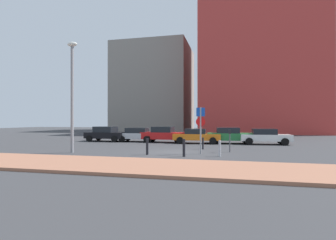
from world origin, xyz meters
The scene contains 17 objects.
ground_plane centered at (0.00, 0.00, 0.00)m, with size 120.00×120.00×0.00m, color #38383A.
sidewalk_brick centered at (0.00, -5.95, 0.07)m, with size 40.00×4.18×0.14m, color #9E664C.
parked_car_black centered at (-8.74, 7.71, 0.79)m, with size 4.25×2.19×1.53m.
parked_car_silver centered at (-5.38, 8.01, 0.74)m, with size 4.13×2.25×1.41m.
parked_car_red centered at (-2.54, 7.86, 0.78)m, with size 4.68×2.20×1.54m.
parked_car_orange centered at (0.73, 7.42, 0.71)m, with size 4.45×2.10×1.37m.
parked_car_green centered at (3.75, 7.93, 0.78)m, with size 4.36×2.31×1.49m.
parked_car_white centered at (6.85, 7.71, 0.73)m, with size 4.42×2.05×1.40m.
parking_sign_post centered at (1.95, -0.46, 1.89)m, with size 0.60×0.10×3.00m.
parking_meter centered at (3.77, 0.90, 0.98)m, with size 0.18×0.14×1.53m.
street_lamp centered at (-6.41, -1.83, 4.31)m, with size 0.70×0.36×7.36m.
traffic_bollard_near centered at (1.12, -1.94, 0.52)m, with size 0.16×0.16×1.05m, color black.
traffic_bollard_mid centered at (-1.27, -1.60, 0.51)m, with size 0.16×0.16×1.03m, color black.
traffic_bollard_far centered at (3.19, -1.37, 0.48)m, with size 0.13×0.13×0.96m, color #B7B7BC.
traffic_bollard_edge centered at (1.81, 2.34, 0.44)m, with size 0.13×0.13×0.88m, color black.
building_colorful_midrise centered at (8.64, 33.36, 12.31)m, with size 19.81×17.52×24.61m, color #BF3833.
building_under_construction centered at (-12.10, 37.57, 9.01)m, with size 15.16×14.62×18.02m, color gray.
Camera 1 is at (3.77, -17.30, 2.14)m, focal length 28.08 mm.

